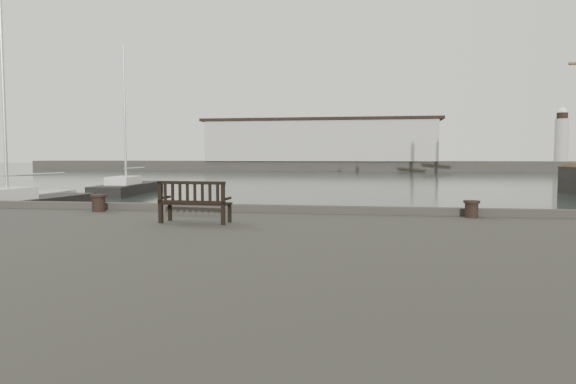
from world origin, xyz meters
name	(u,v)px	position (x,y,z in m)	size (l,w,h in m)	color
ground	(273,272)	(0.00, 0.00, 0.00)	(400.00, 400.00, 0.00)	black
breakwater	(337,150)	(-4.56, 92.00, 4.30)	(140.00, 9.50, 12.20)	#383530
bench	(195,210)	(-1.20, -2.42, 1.83)	(1.52, 0.60, 0.86)	black
bollard_left	(99,203)	(-4.38, -0.67, 1.78)	(0.41, 0.41, 0.43)	black
bollard_right	(471,209)	(4.74, -0.50, 1.76)	(0.37, 0.37, 0.39)	black
yacht_c	(16,210)	(-15.20, 10.41, 0.24)	(3.31, 10.01, 13.19)	black
yacht_d	(129,191)	(-16.52, 25.26, 0.23)	(3.50, 9.87, 12.14)	black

